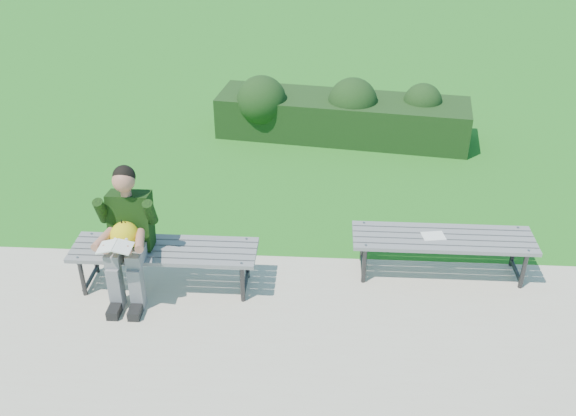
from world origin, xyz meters
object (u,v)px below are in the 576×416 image
object	(u,v)px
hedge	(337,113)
paper_sheet	(433,236)
seated_boy	(127,231)
bench_left	(164,253)
bench_right	(443,241)

from	to	relation	value
hedge	paper_sheet	xyz separation A→B (m)	(0.93, -3.42, 0.09)
seated_boy	paper_sheet	world-z (taller)	seated_boy
hedge	seated_boy	distance (m)	4.39
hedge	bench_left	xyz separation A→B (m)	(-1.71, -3.79, 0.03)
bench_left	bench_right	xyz separation A→B (m)	(2.73, 0.37, 0.00)
paper_sheet	bench_left	bearing A→B (deg)	-171.94
hedge	bench_left	world-z (taller)	hedge
paper_sheet	seated_boy	bearing A→B (deg)	-170.87
bench_right	paper_sheet	size ratio (longest dim) A/B	7.39
hedge	bench_right	bearing A→B (deg)	-73.28
bench_right	seated_boy	distance (m)	3.08
hedge	seated_boy	xyz separation A→B (m)	(-2.01, -3.89, 0.33)
hedge	paper_sheet	bearing A→B (deg)	-74.82
bench_left	paper_sheet	distance (m)	2.66
bench_left	bench_right	size ratio (longest dim) A/B	1.00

